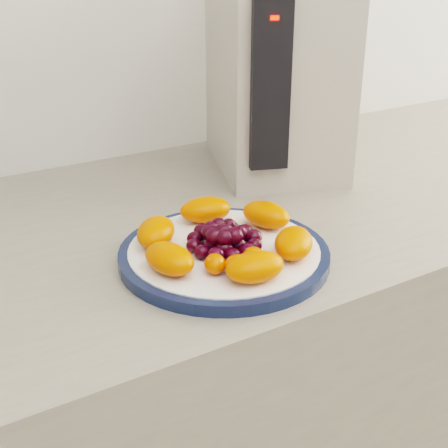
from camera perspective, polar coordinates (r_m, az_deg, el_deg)
plate_rim at (r=0.77m, az=0.00°, el=-2.85°), size 0.26×0.26×0.01m
plate_face at (r=0.77m, az=0.00°, el=-2.79°), size 0.24×0.24×0.02m
appliance_body at (r=1.06m, az=4.80°, el=13.86°), size 0.27×0.32×0.33m
appliance_panel at (r=0.92m, az=4.26°, el=12.46°), size 0.06×0.04×0.25m
appliance_led at (r=0.89m, az=4.64°, el=18.28°), size 0.01×0.01×0.01m
fruit_plate at (r=0.76m, az=0.12°, el=-1.33°), size 0.23×0.22×0.03m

